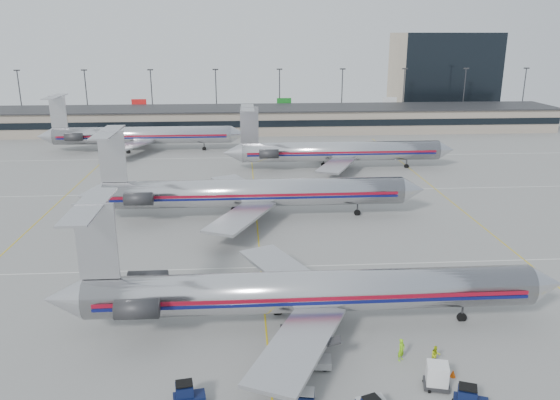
{
  "coord_description": "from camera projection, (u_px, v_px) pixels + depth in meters",
  "views": [
    {
      "loc": [
        -1.67,
        -45.26,
        24.63
      ],
      "look_at": [
        2.85,
        20.54,
        4.5
      ],
      "focal_mm": 35.0,
      "sensor_mm": 36.0,
      "label": 1
    }
  ],
  "objects": [
    {
      "name": "ground",
      "position": [
        265.0,
        312.0,
        50.49
      ],
      "size": [
        260.0,
        260.0,
        0.0
      ],
      "primitive_type": "plane",
      "color": "gray",
      "rests_on": "ground"
    },
    {
      "name": "apron_markings",
      "position": [
        261.0,
        267.0,
        60.03
      ],
      "size": [
        160.0,
        0.15,
        0.02
      ],
      "primitive_type": "cube",
      "color": "silver",
      "rests_on": "ground"
    },
    {
      "name": "cart_outer",
      "position": [
        302.0,
        396.0,
        37.85
      ],
      "size": [
        1.88,
        1.45,
        0.97
      ],
      "rotation": [
        0.0,
        0.0,
        -0.18
      ],
      "color": "#091235",
      "rests_on": "ground"
    },
    {
      "name": "cone_right",
      "position": [
        453.0,
        373.0,
        40.8
      ],
      "size": [
        0.46,
        0.46,
        0.6
      ],
      "primitive_type": "cone",
      "rotation": [
        0.0,
        0.0,
        -0.05
      ],
      "color": "#D04706",
      "rests_on": "ground"
    },
    {
      "name": "jet_foreground",
      "position": [
        302.0,
        291.0,
        46.92
      ],
      "size": [
        45.06,
        26.53,
        11.8
      ],
      "color": "silver",
      "rests_on": "ground"
    },
    {
      "name": "light_mast_row",
      "position": [
        248.0,
        93.0,
        154.85
      ],
      "size": [
        163.6,
        0.4,
        15.28
      ],
      "color": "#38383D",
      "rests_on": "ground"
    },
    {
      "name": "tug_right",
      "position": [
        469.0,
        399.0,
        37.07
      ],
      "size": [
        2.53,
        1.88,
        1.85
      ],
      "rotation": [
        0.0,
        0.0,
        -0.37
      ],
      "color": "#091235",
      "rests_on": "ground"
    },
    {
      "name": "terminal",
      "position": [
        249.0,
        119.0,
        143.05
      ],
      "size": [
        162.0,
        17.0,
        6.25
      ],
      "color": "gray",
      "rests_on": "ground"
    },
    {
      "name": "ramp_worker_far",
      "position": [
        435.0,
        355.0,
        42.28
      ],
      "size": [
        0.76,
        0.6,
        1.54
      ],
      "primitive_type": "imported",
      "rotation": [
        0.0,
        0.0,
        -0.02
      ],
      "color": "#B2CA13",
      "rests_on": "ground"
    },
    {
      "name": "uld_container",
      "position": [
        437.0,
        376.0,
        39.38
      ],
      "size": [
        2.13,
        1.91,
        1.91
      ],
      "rotation": [
        0.0,
        0.0,
        -0.25
      ],
      "color": "#2D2D30",
      "rests_on": "ground"
    },
    {
      "name": "jet_third_row",
      "position": [
        336.0,
        151.0,
        102.62
      ],
      "size": [
        43.99,
        27.06,
        12.03
      ],
      "color": "silver",
      "rests_on": "ground"
    },
    {
      "name": "distant_building",
      "position": [
        442.0,
        74.0,
        173.05
      ],
      "size": [
        30.0,
        20.0,
        25.0
      ],
      "primitive_type": "cube",
      "color": "tan",
      "rests_on": "ground"
    },
    {
      "name": "belt_loader",
      "position": [
        306.0,
        359.0,
        41.89
      ],
      "size": [
        4.88,
        1.95,
        2.53
      ],
      "rotation": [
        0.0,
        0.0,
        -0.12
      ],
      "color": "#A6A6A6",
      "rests_on": "ground"
    },
    {
      "name": "jet_back_row",
      "position": [
        139.0,
        135.0,
        118.5
      ],
      "size": [
        44.89,
        27.61,
        12.27
      ],
      "color": "silver",
      "rests_on": "ground"
    },
    {
      "name": "ramp_worker_near",
      "position": [
        401.0,
        350.0,
        42.71
      ],
      "size": [
        0.8,
        0.77,
        1.85
      ],
      "primitive_type": "imported",
      "rotation": [
        0.0,
        0.0,
        0.68
      ],
      "color": "#80D213",
      "rests_on": "ground"
    },
    {
      "name": "tug_left",
      "position": [
        187.0,
        395.0,
        37.56
      ],
      "size": [
        2.34,
        1.44,
        1.79
      ],
      "rotation": [
        0.0,
        0.0,
        0.16
      ],
      "color": "#091235",
      "rests_on": "ground"
    },
    {
      "name": "jet_second_row",
      "position": [
        248.0,
        193.0,
        75.23
      ],
      "size": [
        48.06,
        28.3,
        12.58
      ],
      "color": "silver",
      "rests_on": "ground"
    }
  ]
}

